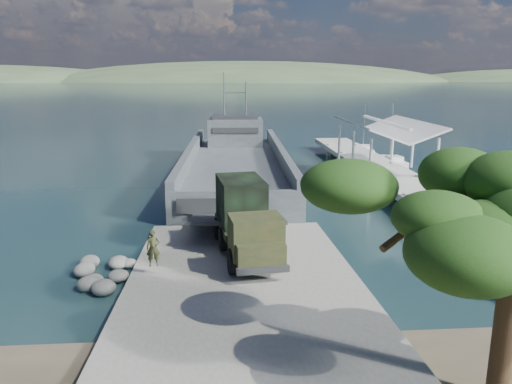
# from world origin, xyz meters

# --- Properties ---
(ground) EXTENTS (1400.00, 1400.00, 0.00)m
(ground) POSITION_xyz_m (0.00, 0.00, 0.00)
(ground) COLOR #173638
(ground) RESTS_ON ground
(boat_ramp) EXTENTS (10.00, 18.00, 0.50)m
(boat_ramp) POSITION_xyz_m (0.00, -1.00, 0.25)
(boat_ramp) COLOR gray
(boat_ramp) RESTS_ON ground
(shoreline_rocks) EXTENTS (3.20, 5.60, 0.90)m
(shoreline_rocks) POSITION_xyz_m (-6.20, 0.50, 0.00)
(shoreline_rocks) COLOR #555552
(shoreline_rocks) RESTS_ON ground
(distant_headlands) EXTENTS (1000.00, 240.00, 48.00)m
(distant_headlands) POSITION_xyz_m (50.00, 560.00, 0.00)
(distant_headlands) COLOR #384F31
(distant_headlands) RESTS_ON ground
(pier) EXTENTS (6.40, 44.00, 6.10)m
(pier) POSITION_xyz_m (13.00, 18.77, 1.60)
(pier) COLOR #A9AAA0
(pier) RESTS_ON ground
(landing_craft) EXTENTS (9.47, 33.91, 10.00)m
(landing_craft) POSITION_xyz_m (0.46, 22.15, 0.82)
(landing_craft) COLOR #40494B
(landing_craft) RESTS_ON ground
(military_truck) EXTENTS (3.22, 7.70, 3.46)m
(military_truck) POSITION_xyz_m (0.25, 2.02, 2.22)
(military_truck) COLOR black
(military_truck) RESTS_ON boat_ramp
(soldier) EXTENTS (0.66, 0.49, 1.65)m
(soldier) POSITION_xyz_m (-3.92, -0.49, 1.32)
(soldier) COLOR #20311B
(soldier) RESTS_ON boat_ramp
(sailboat_near) EXTENTS (2.13, 5.40, 6.41)m
(sailboat_near) POSITION_xyz_m (16.39, 27.55, 0.34)
(sailboat_near) COLOR white
(sailboat_near) RESTS_ON ground
(sailboat_far) EXTENTS (1.54, 4.93, 5.97)m
(sailboat_far) POSITION_xyz_m (16.00, 35.94, 0.32)
(sailboat_far) COLOR white
(sailboat_far) RESTS_ON ground
(overhang_tree) EXTENTS (7.90, 7.28, 7.17)m
(overhang_tree) POSITION_xyz_m (5.96, -9.51, 5.75)
(overhang_tree) COLOR #311F13
(overhang_tree) RESTS_ON ground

